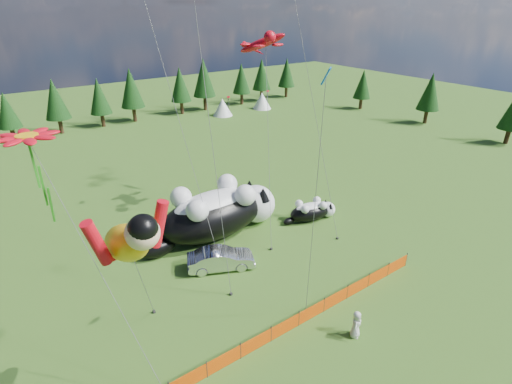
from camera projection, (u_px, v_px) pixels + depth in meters
ground at (254, 304)px, 24.73m from camera, size 160.00×160.00×0.00m
safety_fence at (285, 327)px, 22.31m from camera, size 22.06×0.06×1.10m
tree_line at (69, 104)px, 56.04m from camera, size 90.00×4.00×8.00m
festival_tents at (159, 117)px, 59.26m from camera, size 50.00×3.20×2.80m
cat_large at (219, 211)px, 31.36m from camera, size 11.93×4.31×4.31m
cat_small at (312, 210)px, 34.00m from camera, size 4.89×2.53×1.79m
car at (221, 259)px, 27.74m from camera, size 4.90×3.37×1.53m
spectator_e at (356, 324)px, 22.00m from camera, size 0.99×0.91×1.69m
superhero_kite at (126, 242)px, 14.85m from camera, size 4.70×8.10×11.88m
gecko_kite at (262, 43)px, 32.06m from camera, size 7.31×11.07×16.34m
flower_kite at (28, 140)px, 17.05m from camera, size 4.23×7.97×13.38m
diamond_kite_c at (325, 89)px, 17.94m from camera, size 0.98×0.81×14.74m
diamond_kite_d at (146, 6)px, 26.55m from camera, size 1.17×8.20×19.16m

